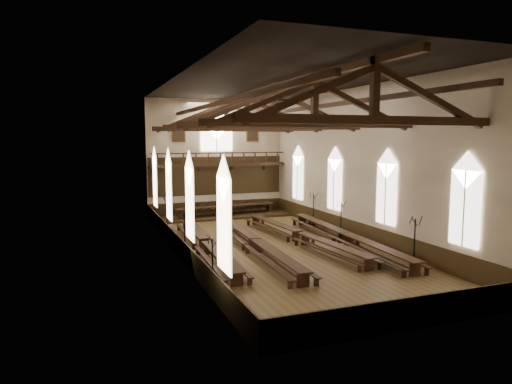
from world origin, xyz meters
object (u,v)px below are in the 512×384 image
refectory_row_d (346,236)px  candelabrum_right_far (313,215)px  refectory_row_a (206,243)px  dais (226,216)px  high_table (226,207)px  refectory_row_c (300,235)px  candelabrum_right_near (414,249)px  candelabrum_left_near (213,271)px  candelabrum_right_mid (341,225)px  refectory_row_b (256,242)px  candelabrum_left_far (167,223)px  candelabrum_left_mid (185,242)px

refectory_row_d → candelabrum_right_far: (1.03, 6.38, 0.21)m
refectory_row_a → candelabrum_right_far: size_ratio=5.50×
dais → high_table: size_ratio=1.29×
refectory_row_c → candelabrum_right_near: 7.44m
candelabrum_left_near → candelabrum_right_mid: candelabrum_right_mid is taller
refectory_row_d → dais: size_ratio=1.30×
refectory_row_b → candelabrum_right_mid: (6.95, 1.94, 0.17)m
candelabrum_left_near → candelabrum_right_mid: 13.33m
refectory_row_b → candelabrum_left_far: bearing=122.3°
refectory_row_a → candelabrum_left_near: candelabrum_left_near is taller
high_table → candelabrum_left_far: 7.98m
refectory_row_b → refectory_row_c: size_ratio=1.02×
candelabrum_right_mid → refectory_row_c: bearing=-165.1°
candelabrum_right_far → candelabrum_left_far: bearing=177.0°
candelabrum_left_mid → candelabrum_left_far: candelabrum_left_far is taller
refectory_row_a → high_table: bearing=67.4°
candelabrum_left_near → candelabrum_right_mid: size_ratio=0.97×
high_table → candelabrum_right_far: bearing=-48.9°
candelabrum_right_near → refectory_row_c: bearing=118.5°
refectory_row_b → candelabrum_left_far: candelabrum_left_far is taller
candelabrum_right_near → candelabrum_right_far: 11.50m
refectory_row_a → dais: (4.56, 10.96, -0.43)m
refectory_row_b → candelabrum_left_near: bearing=-127.4°
candelabrum_left_mid → candelabrum_right_near: (11.10, -6.15, 0.00)m
candelabrum_left_mid → dais: bearing=62.4°
refectory_row_a → candelabrum_left_mid: bearing=-165.6°
refectory_row_c → dais: 11.06m
refectory_row_c → candelabrum_left_mid: 7.56m
dais → candelabrum_right_near: 18.23m
refectory_row_b → refectory_row_d: bearing=-3.9°
refectory_row_a → refectory_row_c: (6.21, 0.04, 0.02)m
high_table → candelabrum_left_mid: 12.76m
refectory_row_b → candelabrum_right_mid: bearing=15.6°
refectory_row_b → candelabrum_left_near: candelabrum_left_near is taller
candelabrum_left_far → candelabrum_right_mid: size_ratio=1.14×
candelabrum_right_near → candelabrum_right_mid: bearing=90.0°
dais → candelabrum_left_mid: bearing=-117.6°
candelabrum_right_far → candelabrum_left_mid: bearing=-154.2°
high_table → candelabrum_right_far: (5.20, -5.95, -0.11)m
refectory_row_a → candelabrum_right_mid: (9.76, 0.98, 0.21)m
candelabrum_left_far → candelabrum_right_near: (11.10, -12.08, -0.06)m
dais → candelabrum_right_mid: 11.27m
candelabrum_left_near → candelabrum_left_mid: bearing=90.0°
refectory_row_a → candelabrum_right_mid: 9.81m
candelabrum_left_near → candelabrum_left_far: bearing=90.0°
candelabrum_right_far → refectory_row_b: bearing=-139.3°
refectory_row_c → candelabrum_right_near: size_ratio=5.60×
refectory_row_d → refectory_row_b: bearing=176.1°
candelabrum_left_mid → candelabrum_right_near: bearing=-29.0°
refectory_row_c → refectory_row_d: refectory_row_d is taller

